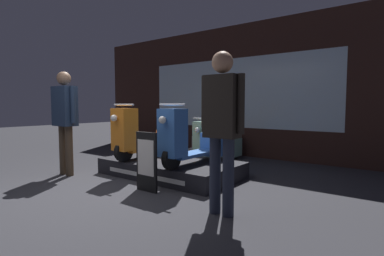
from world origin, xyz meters
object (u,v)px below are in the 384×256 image
Objects in this scene: scooter_display_left at (147,136)px; person_right_browsing at (222,120)px; person_left_browsing at (65,113)px; price_sign_board at (147,162)px; scooter_display_right at (194,140)px; scooter_backrow_0 at (187,142)px; scooter_backrow_1 at (218,144)px.

scooter_display_left is 2.53m from person_right_browsing.
price_sign_board is at bearing 4.11° from person_left_browsing.
scooter_display_right is at bearing 26.84° from person_left_browsing.
person_left_browsing is at bearing -153.16° from scooter_display_right.
scooter_backrow_0 is at bearing 134.18° from person_right_browsing.
price_sign_board is (1.90, 0.14, -0.67)m from person_left_browsing.
person_right_browsing is at bearing -0.00° from person_left_browsing.
person_left_browsing reaches higher than scooter_display_right.
person_right_browsing reaches higher than scooter_backrow_1.
scooter_display_left is at bearing -79.38° from scooter_backrow_0.
person_left_browsing is (-0.98, -1.05, 0.43)m from scooter_display_left.
scooter_backrow_0 is 1.89× the size of price_sign_board.
scooter_display_left is 1.00× the size of scooter_backrow_0.
scooter_display_right is 1.00× the size of scooter_backrow_0.
scooter_display_right is 1.00× the size of scooter_backrow_1.
person_left_browsing is 3.25m from person_right_browsing.
person_right_browsing is (1.71, -2.63, 0.69)m from scooter_backrow_1.
price_sign_board is at bearing -64.09° from scooter_backrow_0.
scooter_display_left is 1.00× the size of scooter_backrow_1.
scooter_display_right is 0.88× the size of person_left_browsing.
person_right_browsing is 1.50m from price_sign_board.
scooter_backrow_0 is at bearing 100.62° from scooter_display_left.
scooter_backrow_1 is at bearing 123.02° from person_right_browsing.
scooter_backrow_1 is (-0.54, 1.59, -0.28)m from scooter_display_right.
person_right_browsing is (3.25, -0.00, -0.02)m from person_left_browsing.
scooter_backrow_0 is 3.74m from person_right_browsing.
person_left_browsing reaches higher than scooter_backrow_1.
scooter_backrow_0 is at bearing 115.91° from price_sign_board.
scooter_display_right is at bearing -48.90° from scooter_backrow_0.
scooter_display_right is at bearing 0.00° from scooter_display_left.
scooter_display_left is 1.70m from scooter_backrow_1.
scooter_backrow_0 reaches higher than price_sign_board.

